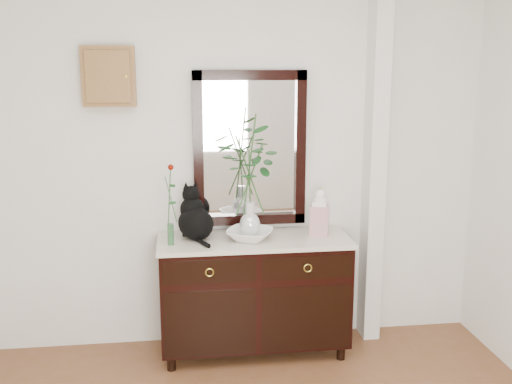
{
  "coord_description": "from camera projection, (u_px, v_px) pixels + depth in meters",
  "views": [
    {
      "loc": [
        -0.4,
        -2.21,
        2.04
      ],
      "look_at": [
        0.1,
        1.63,
        1.2
      ],
      "focal_mm": 42.0,
      "sensor_mm": 36.0,
      "label": 1
    }
  ],
  "objects": [
    {
      "name": "wall_back",
      "position": [
        236.0,
        161.0,
        4.26
      ],
      "size": [
        3.6,
        0.04,
        2.7
      ],
      "primitive_type": "cube",
      "color": "silver",
      "rests_on": "ground"
    },
    {
      "name": "lotus_bowl",
      "position": [
        250.0,
        235.0,
        4.09
      ],
      "size": [
        0.4,
        0.4,
        0.08
      ],
      "primitive_type": "imported",
      "rotation": [
        0.0,
        0.0,
        -0.41
      ],
      "color": "white",
      "rests_on": "sideboard"
    },
    {
      "name": "cat",
      "position": [
        195.0,
        213.0,
        4.09
      ],
      "size": [
        0.37,
        0.4,
        0.37
      ],
      "primitive_type": null,
      "rotation": [
        0.0,
        0.0,
        0.4
      ],
      "color": "black",
      "rests_on": "sideboard"
    },
    {
      "name": "wall_mirror",
      "position": [
        250.0,
        149.0,
        4.24
      ],
      "size": [
        0.8,
        0.06,
        1.1
      ],
      "color": "black",
      "rests_on": "wall_back"
    },
    {
      "name": "pilaster",
      "position": [
        375.0,
        160.0,
        4.31
      ],
      "size": [
        0.12,
        0.2,
        2.7
      ],
      "primitive_type": "cube",
      "color": "silver",
      "rests_on": "ground"
    },
    {
      "name": "vase_branches",
      "position": [
        250.0,
        176.0,
        4.01
      ],
      "size": [
        0.47,
        0.47,
        0.86
      ],
      "primitive_type": null,
      "rotation": [
        0.0,
        0.0,
        0.15
      ],
      "color": "silver",
      "rests_on": "lotus_bowl"
    },
    {
      "name": "sideboard",
      "position": [
        254.0,
        289.0,
        4.22
      ],
      "size": [
        1.33,
        0.52,
        0.82
      ],
      "color": "black",
      "rests_on": "ground"
    },
    {
      "name": "key_cabinet",
      "position": [
        109.0,
        76.0,
        3.99
      ],
      "size": [
        0.35,
        0.1,
        0.4
      ],
      "primitive_type": "cube",
      "color": "brown",
      "rests_on": "wall_back"
    },
    {
      "name": "bud_vase_rose",
      "position": [
        170.0,
        204.0,
        3.93
      ],
      "size": [
        0.07,
        0.07,
        0.56
      ],
      "primitive_type": null,
      "rotation": [
        0.0,
        0.0,
        0.02
      ],
      "color": "#2F5E36",
      "rests_on": "sideboard"
    },
    {
      "name": "ginger_jar",
      "position": [
        320.0,
        211.0,
        4.19
      ],
      "size": [
        0.16,
        0.16,
        0.34
      ],
      "primitive_type": null,
      "rotation": [
        0.0,
        0.0,
        -0.35
      ],
      "color": "white",
      "rests_on": "sideboard"
    }
  ]
}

